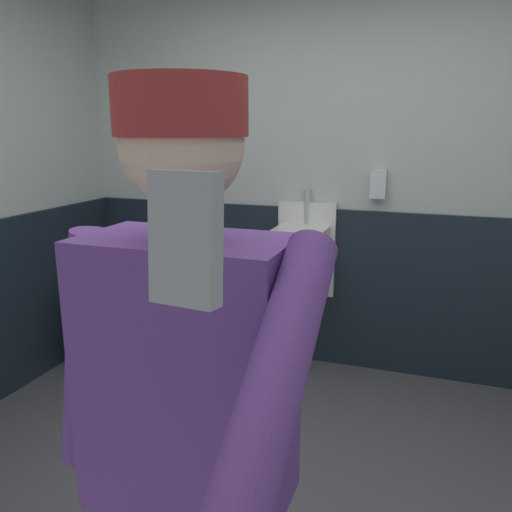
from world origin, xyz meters
TOP-DOWN VIEW (x-y plane):
  - wall_back at (0.00, 1.84)m, footprint 4.40×0.12m
  - wainscot_band_back at (0.00, 1.76)m, footprint 3.80×0.03m
  - urinal_solo at (-0.25, 1.62)m, footprint 0.40×0.34m
  - person at (0.13, -0.80)m, footprint 0.64×0.60m
  - cell_phone at (0.40, -1.31)m, footprint 0.06×0.03m
  - trash_bin at (-1.57, 1.18)m, footprint 0.36×0.36m
  - soap_dispenser at (0.21, 1.74)m, footprint 0.10×0.07m

SIDE VIEW (x-z plane):
  - trash_bin at x=-1.57m, z-range 0.00..0.58m
  - wainscot_band_back at x=0.00m, z-range 0.00..1.11m
  - urinal_solo at x=-0.25m, z-range 0.16..1.40m
  - person at x=0.13m, z-range 0.17..1.89m
  - soap_dispenser at x=0.21m, z-range 1.20..1.38m
  - wall_back at x=0.00m, z-range 0.00..2.86m
  - cell_phone at x=0.40m, z-range 1.49..1.61m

